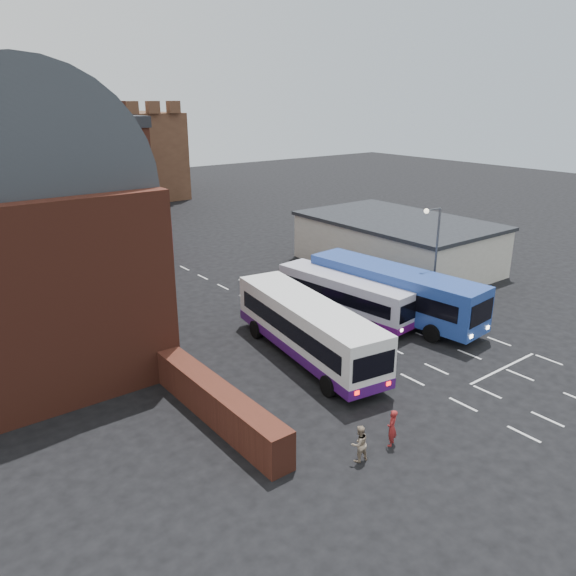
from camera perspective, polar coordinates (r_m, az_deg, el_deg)
ground at (r=31.27m, az=11.38°, el=-8.56°), size 180.00×180.00×0.00m
forecourt_wall at (r=26.37m, az=-7.12°, el=-11.62°), size 1.20×10.00×1.80m
cream_building at (r=49.82m, az=10.96°, el=4.56°), size 10.40×16.40×4.25m
brick_terrace at (r=66.21m, az=-24.17°, el=9.74°), size 22.00×10.00×11.00m
castle_keep at (r=88.55m, az=-19.89°, el=12.52°), size 22.00×22.00×12.00m
bus_white_outbound at (r=31.77m, az=2.00°, el=-3.80°), size 4.55×12.49×3.33m
bus_white_inbound at (r=37.92m, az=5.79°, el=-0.53°), size 3.54×10.55×2.82m
bus_blue at (r=37.95m, az=10.68°, el=-0.17°), size 4.18×12.85×3.44m
bus_red_double at (r=54.69m, az=-14.62°, el=5.51°), size 3.16×10.03×3.95m
street_lamp at (r=38.66m, az=14.60°, el=3.69°), size 1.51×0.33×7.42m
pedestrian_red at (r=25.04m, az=10.52°, el=-13.80°), size 0.73×0.64×1.67m
pedestrian_beige at (r=23.93m, az=7.26°, el=-15.41°), size 0.86×0.72×1.60m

